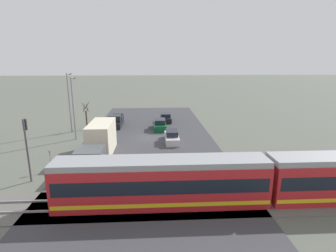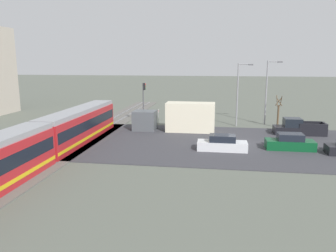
# 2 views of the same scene
# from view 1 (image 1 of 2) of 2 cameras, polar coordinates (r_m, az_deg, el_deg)

# --- Properties ---
(ground_plane) EXTENTS (320.00, 320.00, 0.00)m
(ground_plane) POSITION_cam_1_polar(r_m,az_deg,el_deg) (36.30, -4.01, -2.67)
(ground_plane) COLOR #565B51
(road_surface) EXTENTS (17.19, 46.98, 0.08)m
(road_surface) POSITION_cam_1_polar(r_m,az_deg,el_deg) (36.29, -4.01, -2.61)
(road_surface) COLOR #38383D
(road_surface) RESTS_ON ground
(rail_bed) EXTENTS (66.44, 4.40, 0.22)m
(rail_bed) POSITION_cam_1_polar(r_m,az_deg,el_deg) (20.38, -4.68, -16.60)
(rail_bed) COLOR #5B5954
(rail_bed) RESTS_ON ground
(light_rail_tram) EXTENTS (31.27, 2.57, 4.65)m
(light_rail_tram) POSITION_cam_1_polar(r_m,az_deg,el_deg) (21.27, 20.83, -10.88)
(light_rail_tram) COLOR #B21E23
(light_rail_tram) RESTS_ON ground
(box_truck) EXTENTS (2.50, 10.08, 3.55)m
(box_truck) POSITION_cam_1_polar(r_m,az_deg,el_deg) (29.60, -14.73, -3.53)
(box_truck) COLOR #4C5156
(box_truck) RESTS_ON ground
(pickup_truck) EXTENTS (2.03, 5.82, 1.91)m
(pickup_truck) POSITION_cam_1_polar(r_m,az_deg,el_deg) (43.35, -11.31, 0.95)
(pickup_truck) COLOR black
(pickup_truck) RESTS_ON ground
(sedan_car_0) EXTENTS (1.86, 4.62, 1.59)m
(sedan_car_0) POSITION_cam_1_polar(r_m,az_deg,el_deg) (40.60, -1.75, 0.24)
(sedan_car_0) COLOR #0C4723
(sedan_car_0) RESTS_ON ground
(sedan_car_1) EXTENTS (1.71, 4.78, 1.52)m
(sedan_car_1) POSITION_cam_1_polar(r_m,az_deg,el_deg) (34.32, 0.83, -2.39)
(sedan_car_1) COLOR silver
(sedan_car_1) RESTS_ON ground
(sedan_car_2) EXTENTS (1.81, 4.40, 1.46)m
(sedan_car_2) POSITION_cam_1_polar(r_m,az_deg,el_deg) (45.77, -0.50, 1.76)
(sedan_car_2) COLOR black
(sedan_car_2) RESTS_ON ground
(traffic_light_pole) EXTENTS (0.28, 0.47, 5.62)m
(traffic_light_pole) POSITION_cam_1_polar(r_m,az_deg,el_deg) (25.57, -28.43, -3.12)
(traffic_light_pole) COLOR #47474C
(traffic_light_pole) RESTS_ON ground
(street_tree) EXTENTS (1.01, 0.84, 4.22)m
(street_tree) POSITION_cam_1_polar(r_m,az_deg,el_deg) (42.38, -17.35, 1.83)
(street_tree) COLOR brown
(street_tree) RESTS_ON ground
(street_lamp_near_crossing) EXTENTS (0.36, 1.95, 8.67)m
(street_lamp_near_crossing) POSITION_cam_1_polar(r_m,az_deg,el_deg) (41.26, -20.67, 5.55)
(street_lamp_near_crossing) COLOR gray
(street_lamp_near_crossing) RESTS_ON ground
(street_lamp_mid_block) EXTENTS (0.36, 1.95, 8.32)m
(street_lamp_mid_block) POSITION_cam_1_polar(r_m,az_deg,el_deg) (37.07, -19.87, 4.48)
(street_lamp_mid_block) COLOR gray
(street_lamp_mid_block) RESTS_ON ground
(no_parking_sign) EXTENTS (0.32, 0.08, 2.13)m
(no_parking_sign) POSITION_cam_1_polar(r_m,az_deg,el_deg) (27.85, -24.28, -6.36)
(no_parking_sign) COLOR gray
(no_parking_sign) RESTS_ON ground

